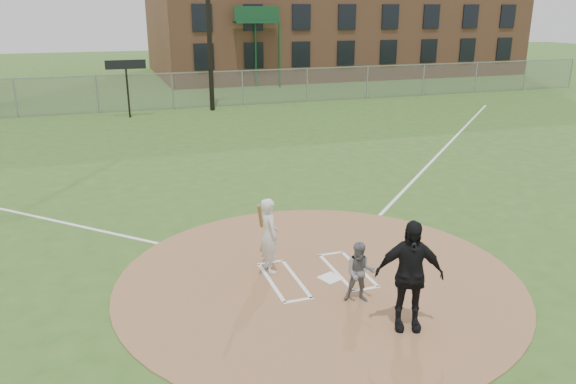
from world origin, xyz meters
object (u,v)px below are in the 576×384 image
object	(u,v)px
umpire	(409,275)
home_plate	(330,278)
batter_at_plate	(269,235)
catcher	(360,272)

from	to	relation	value
umpire	home_plate	bearing A→B (deg)	124.87
home_plate	batter_at_plate	bearing A→B (deg)	144.43
home_plate	umpire	xyz separation A→B (m)	(0.54, -2.13, 0.99)
home_plate	batter_at_plate	size ratio (longest dim) A/B	0.23
catcher	batter_at_plate	bearing A→B (deg)	148.23
home_plate	catcher	world-z (taller)	catcher
catcher	umpire	size ratio (longest dim) A/B	0.59
catcher	batter_at_plate	world-z (taller)	batter_at_plate
home_plate	batter_at_plate	distance (m)	1.57
home_plate	umpire	world-z (taller)	umpire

